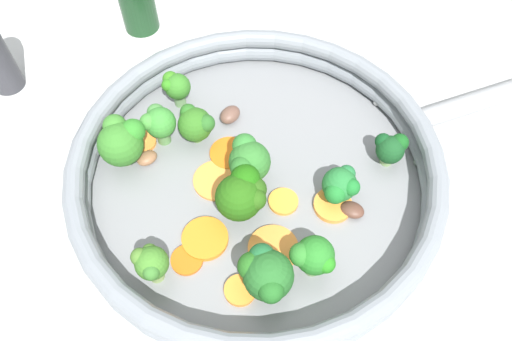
{
  "coord_description": "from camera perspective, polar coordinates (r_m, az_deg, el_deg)",
  "views": [
    {
      "loc": [
        -0.07,
        -0.26,
        0.44
      ],
      "look_at": [
        0.0,
        0.0,
        0.03
      ],
      "focal_mm": 35.0,
      "sensor_mm": 36.0,
      "label": 1
    }
  ],
  "objects": [
    {
      "name": "skillet_rivet_left",
      "position": [
        0.54,
        18.02,
        0.95
      ],
      "size": [
        0.01,
        0.01,
        0.01
      ],
      "primitive_type": "sphere",
      "color": "gray",
      "rests_on": "skillet"
    },
    {
      "name": "carrot_slice_8",
      "position": [
        0.47,
        -7.9,
        -10.09
      ],
      "size": [
        0.03,
        0.03,
        0.0
      ],
      "primitive_type": "cylinder",
      "rotation": [
        0.0,
        0.0,
        4.78
      ],
      "color": "orange",
      "rests_on": "skillet"
    },
    {
      "name": "skillet",
      "position": [
        0.51,
        -0.0,
        -1.37
      ],
      "size": [
        0.35,
        0.35,
        0.01
      ],
      "primitive_type": "cylinder",
      "color": "gray",
      "rests_on": "ground_plane"
    },
    {
      "name": "broccoli_floret_10",
      "position": [
        0.51,
        -15.13,
        3.3
      ],
      "size": [
        0.05,
        0.05,
        0.05
      ],
      "color": "#7FA352",
      "rests_on": "skillet"
    },
    {
      "name": "carrot_slice_4",
      "position": [
        0.49,
        3.14,
        -3.56
      ],
      "size": [
        0.04,
        0.04,
        0.0
      ],
      "primitive_type": "cylinder",
      "rotation": [
        0.0,
        0.0,
        1.83
      ],
      "color": "orange",
      "rests_on": "skillet"
    },
    {
      "name": "carrot_slice_3",
      "position": [
        0.47,
        -5.84,
        -7.74
      ],
      "size": [
        0.05,
        0.05,
        0.01
      ],
      "primitive_type": "cylinder",
      "rotation": [
        0.0,
        0.0,
        3.25
      ],
      "color": "orange",
      "rests_on": "skillet"
    },
    {
      "name": "skillet_rivet_right",
      "position": [
        0.58,
        13.68,
        7.6
      ],
      "size": [
        0.01,
        0.01,
        0.01
      ],
      "primitive_type": "sphere",
      "color": "gray",
      "rests_on": "skillet"
    },
    {
      "name": "carrot_slice_6",
      "position": [
        0.49,
        8.77,
        -3.95
      ],
      "size": [
        0.05,
        0.05,
        0.01
      ],
      "primitive_type": "cylinder",
      "rotation": [
        0.0,
        0.0,
        1.35
      ],
      "color": "orange",
      "rests_on": "skillet"
    },
    {
      "name": "mushroom_piece_0",
      "position": [
        0.49,
        10.94,
        -4.43
      ],
      "size": [
        0.03,
        0.03,
        0.01
      ],
      "primitive_type": "ellipsoid",
      "rotation": [
        0.0,
        0.0,
        2.46
      ],
      "color": "brown",
      "rests_on": "skillet"
    },
    {
      "name": "broccoli_floret_6",
      "position": [
        0.48,
        9.61,
        -1.68
      ],
      "size": [
        0.04,
        0.04,
        0.04
      ],
      "color": "#6FA15F",
      "rests_on": "skillet"
    },
    {
      "name": "skillet_rim_wall",
      "position": [
        0.49,
        -0.0,
        0.33
      ],
      "size": [
        0.37,
        0.37,
        0.04
      ],
      "color": "gray",
      "rests_on": "skillet"
    },
    {
      "name": "broccoli_floret_7",
      "position": [
        0.46,
        -1.54,
        -2.69
      ],
      "size": [
        0.05,
        0.05,
        0.06
      ],
      "color": "#7A945C",
      "rests_on": "skillet"
    },
    {
      "name": "mushroom_piece_1",
      "position": [
        0.53,
        -12.35,
        1.4
      ],
      "size": [
        0.03,
        0.02,
        0.01
      ],
      "primitive_type": "ellipsoid",
      "rotation": [
        0.0,
        0.0,
        3.5
      ],
      "color": "#8D5F3F",
      "rests_on": "skillet"
    },
    {
      "name": "mushroom_piece_2",
      "position": [
        0.55,
        -2.98,
        6.39
      ],
      "size": [
        0.03,
        0.03,
        0.01
      ],
      "primitive_type": "ellipsoid",
      "rotation": [
        0.0,
        0.0,
        3.81
      ],
      "color": "brown",
      "rests_on": "skillet"
    },
    {
      "name": "broccoli_floret_9",
      "position": [
        0.44,
        6.58,
        -9.74
      ],
      "size": [
        0.04,
        0.04,
        0.05
      ],
      "color": "#6F9455",
      "rests_on": "skillet"
    },
    {
      "name": "broccoli_floret_5",
      "position": [
        0.52,
        -6.9,
        5.34
      ],
      "size": [
        0.04,
        0.04,
        0.04
      ],
      "color": "#659442",
      "rests_on": "skillet"
    },
    {
      "name": "carrot_slice_1",
      "position": [
        0.54,
        -12.8,
        3.2
      ],
      "size": [
        0.03,
        0.03,
        0.0
      ],
      "primitive_type": "cylinder",
      "rotation": [
        0.0,
        0.0,
        1.69
      ],
      "color": "orange",
      "rests_on": "skillet"
    },
    {
      "name": "broccoli_floret_2",
      "position": [
        0.52,
        -11.07,
        5.44
      ],
      "size": [
        0.04,
        0.04,
        0.05
      ],
      "color": "#60924E",
      "rests_on": "skillet"
    },
    {
      "name": "carrot_slice_7",
      "position": [
        0.52,
        -3.05,
        1.97
      ],
      "size": [
        0.06,
        0.06,
        0.0
      ],
      "primitive_type": "cylinder",
      "rotation": [
        0.0,
        0.0,
        1.05
      ],
      "color": "orange",
      "rests_on": "skillet"
    },
    {
      "name": "carrot_slice_2",
      "position": [
        0.51,
        -4.55,
        -1.12
      ],
      "size": [
        0.07,
        0.07,
        0.0
      ],
      "primitive_type": "cylinder",
      "rotation": [
        0.0,
        0.0,
        5.67
      ],
      "color": "#F9953D",
      "rests_on": "skillet"
    },
    {
      "name": "broccoli_floret_3",
      "position": [
        0.43,
        1.14,
        -11.73
      ],
      "size": [
        0.05,
        0.05,
        0.05
      ],
      "color": "olive",
      "rests_on": "skillet"
    },
    {
      "name": "ground_plane",
      "position": [
        0.52,
        -0.0,
        -1.8
      ],
      "size": [
        4.0,
        4.0,
        0.0
      ],
      "primitive_type": "plane",
      "color": "#B9BBBA"
    },
    {
      "name": "carrot_slice_0",
      "position": [
        0.47,
        1.98,
        -8.9
      ],
      "size": [
        0.05,
        0.05,
        0.0
      ],
      "primitive_type": "cylinder",
      "rotation": [
        0.0,
        0.0,
        1.43
      ],
      "color": "orange",
      "rests_on": "skillet"
    },
    {
      "name": "skillet_handle",
      "position": [
        0.62,
        25.9,
        7.78
      ],
      "size": [
        0.23,
        0.05,
        0.02
      ],
      "primitive_type": "cylinder",
      "rotation": [
        1.57,
        0.0,
        1.67
      ],
      "color": "#999B9E",
      "rests_on": "skillet"
    },
    {
      "name": "broccoli_floret_4",
      "position": [
        0.52,
        15.14,
        2.5
      ],
      "size": [
        0.03,
        0.03,
        0.04
      ],
      "color": "#82A663",
      "rests_on": "skillet"
    },
    {
      "name": "broccoli_floret_8",
      "position": [
        0.56,
        -9.13,
        9.46
      ],
      "size": [
        0.03,
        0.03,
        0.04
      ],
      "color": "#6E9B60",
      "rests_on": "skillet"
    },
    {
      "name": "broccoli_floret_0",
      "position": [
        0.44,
        -11.94,
        -10.33
      ],
      "size": [
        0.03,
        0.04,
        0.04
      ],
      "color": "#8BAB5C",
      "rests_on": "skillet"
    },
    {
      "name": "broccoli_floret_1",
      "position": [
        0.48,
        -0.92,
        1.17
      ],
      "size": [
        0.04,
        0.05,
        0.05
      ],
      "color": "#82B36B",
      "rests_on": "skillet"
    },
    {
      "name": "carrot_slice_5",
      "position": [
        0.45,
        -1.82,
        -13.52
      ],
      "size": [
        0.04,
        0.04,
        0.01
      ],
      "primitive_type": "cylinder",
      "rotation": [
        0.0,
        0.0,
        3.97
      ],
      "color": "orange",
      "rests_on": "skillet"
    }
  ]
}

